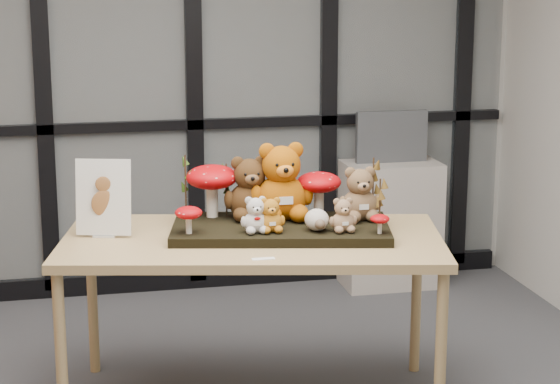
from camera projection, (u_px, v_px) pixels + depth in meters
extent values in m
plane|color=beige|center=(119.00, 69.00, 6.09)|extent=(5.00, 0.00, 5.00)
cube|color=#2D383F|center=(119.00, 69.00, 6.06)|extent=(4.90, 0.02, 2.70)
cube|color=black|center=(127.00, 282.00, 6.36)|extent=(4.90, 0.06, 0.12)
cube|color=black|center=(121.00, 127.00, 6.14)|extent=(4.90, 0.06, 0.06)
cube|color=black|center=(42.00, 71.00, 5.97)|extent=(0.10, 0.06, 2.70)
cube|color=black|center=(194.00, 67.00, 6.16)|extent=(0.10, 0.06, 2.70)
cube|color=black|center=(329.00, 64.00, 6.33)|extent=(0.10, 0.06, 2.70)
cube|color=black|center=(464.00, 61.00, 6.52)|extent=(0.10, 0.06, 2.70)
cube|color=tan|center=(252.00, 242.00, 4.60)|extent=(1.86, 1.20, 0.04)
cylinder|color=tan|center=(61.00, 358.00, 4.32)|extent=(0.05, 0.05, 0.76)
cylinder|color=tan|center=(92.00, 299.00, 5.06)|extent=(0.05, 0.05, 0.76)
cylinder|color=tan|center=(441.00, 357.00, 4.33)|extent=(0.05, 0.05, 0.76)
cylinder|color=tan|center=(416.00, 299.00, 5.07)|extent=(0.05, 0.05, 0.76)
cube|color=black|center=(281.00, 229.00, 4.66)|extent=(1.07, 0.69, 0.04)
cube|color=silver|center=(105.00, 235.00, 4.61)|extent=(0.11, 0.08, 0.01)
cube|color=white|center=(103.00, 197.00, 4.57)|extent=(0.26, 0.12, 0.35)
ellipsoid|color=brown|center=(104.00, 203.00, 4.57)|extent=(0.11, 0.01, 0.12)
ellipsoid|color=brown|center=(103.00, 184.00, 4.55)|extent=(0.07, 0.01, 0.07)
cube|color=white|center=(263.00, 259.00, 4.26)|extent=(0.10, 0.03, 0.00)
cube|color=#B5ACA2|center=(390.00, 224.00, 6.43)|extent=(0.60, 0.35, 0.80)
cube|color=#4B4E53|center=(391.00, 137.00, 6.32)|extent=(0.46, 0.05, 0.32)
cube|color=black|center=(393.00, 137.00, 6.30)|extent=(0.40, 0.00, 0.26)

